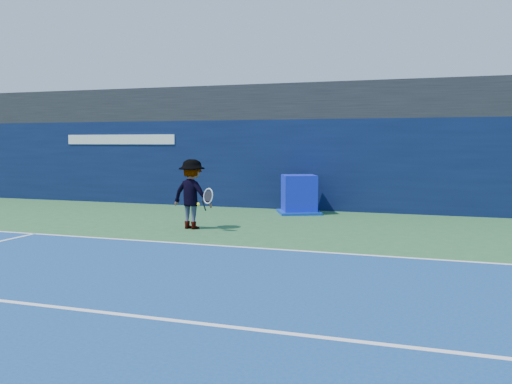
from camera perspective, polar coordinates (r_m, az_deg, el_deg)
ground at (r=9.77m, az=-10.15°, el=-8.38°), size 80.00×80.00×0.00m
baseline at (r=12.41m, az=-3.33°, el=-5.40°), size 24.00×0.10×0.01m
service_line at (r=8.14m, az=-17.19°, el=-11.19°), size 24.00×0.10×0.01m
stadium_band at (r=20.37m, az=5.92°, el=8.78°), size 36.00×3.00×1.20m
back_wall_assembly at (r=19.36m, az=5.17°, el=2.77°), size 36.00×1.03×3.00m
equipment_cart at (r=18.06m, az=4.32°, el=-0.39°), size 1.68×1.68×1.22m
tennis_player at (r=14.89m, az=-6.41°, el=-0.21°), size 1.39×0.88×1.81m
tennis_ball at (r=14.07m, az=-5.78°, el=-1.21°), size 0.07×0.07×0.07m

